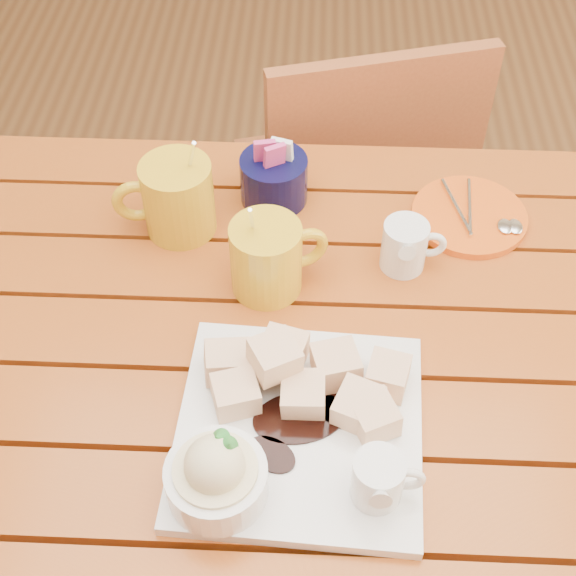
{
  "coord_description": "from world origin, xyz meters",
  "views": [
    {
      "loc": [
        0.03,
        -0.64,
        1.57
      ],
      "look_at": [
        0.0,
        0.02,
        0.82
      ],
      "focal_mm": 50.0,
      "sensor_mm": 36.0,
      "label": 1
    }
  ],
  "objects_px": {
    "table": "(285,384)",
    "coffee_mug_left": "(176,197)",
    "coffee_mug_right": "(268,257)",
    "orange_saucer": "(470,216)",
    "chair_far": "(354,190)",
    "dessert_plate": "(283,432)"
  },
  "relations": [
    {
      "from": "table",
      "to": "orange_saucer",
      "type": "relative_size",
      "value": 7.1
    },
    {
      "from": "orange_saucer",
      "to": "table",
      "type": "bearing_deg",
      "value": -138.61
    },
    {
      "from": "dessert_plate",
      "to": "coffee_mug_right",
      "type": "height_order",
      "value": "coffee_mug_right"
    },
    {
      "from": "coffee_mug_right",
      "to": "coffee_mug_left",
      "type": "bearing_deg",
      "value": 119.2
    },
    {
      "from": "dessert_plate",
      "to": "table",
      "type": "bearing_deg",
      "value": 92.27
    },
    {
      "from": "table",
      "to": "chair_far",
      "type": "height_order",
      "value": "chair_far"
    },
    {
      "from": "table",
      "to": "coffee_mug_left",
      "type": "height_order",
      "value": "coffee_mug_left"
    },
    {
      "from": "coffee_mug_left",
      "to": "table",
      "type": "bearing_deg",
      "value": -59.59
    },
    {
      "from": "dessert_plate",
      "to": "coffee_mug_left",
      "type": "xyz_separation_m",
      "value": [
        -0.17,
        0.36,
        0.03
      ]
    },
    {
      "from": "dessert_plate",
      "to": "chair_far",
      "type": "height_order",
      "value": "dessert_plate"
    },
    {
      "from": "chair_far",
      "to": "orange_saucer",
      "type": "bearing_deg",
      "value": 96.38
    },
    {
      "from": "table",
      "to": "dessert_plate",
      "type": "distance_m",
      "value": 0.21
    },
    {
      "from": "table",
      "to": "coffee_mug_left",
      "type": "xyz_separation_m",
      "value": [
        -0.16,
        0.2,
        0.17
      ]
    },
    {
      "from": "coffee_mug_right",
      "to": "table",
      "type": "bearing_deg",
      "value": -96.95
    },
    {
      "from": "orange_saucer",
      "to": "coffee_mug_left",
      "type": "bearing_deg",
      "value": -175.27
    },
    {
      "from": "chair_far",
      "to": "coffee_mug_right",
      "type": "bearing_deg",
      "value": 59.22
    },
    {
      "from": "dessert_plate",
      "to": "chair_far",
      "type": "relative_size",
      "value": 0.35
    },
    {
      "from": "coffee_mug_right",
      "to": "orange_saucer",
      "type": "distance_m",
      "value": 0.32
    },
    {
      "from": "coffee_mug_left",
      "to": "orange_saucer",
      "type": "bearing_deg",
      "value": -4.5
    },
    {
      "from": "table",
      "to": "coffee_mug_left",
      "type": "bearing_deg",
      "value": 129.64
    },
    {
      "from": "coffee_mug_left",
      "to": "chair_far",
      "type": "relative_size",
      "value": 0.2
    },
    {
      "from": "dessert_plate",
      "to": "orange_saucer",
      "type": "height_order",
      "value": "dessert_plate"
    }
  ]
}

